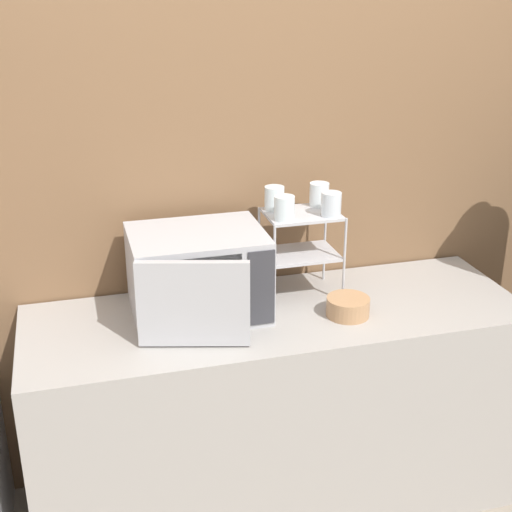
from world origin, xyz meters
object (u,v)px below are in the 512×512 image
glass_back_right (319,194)px  glass_back_left (274,198)px  dish_rack (301,236)px  bowl (348,307)px  glass_front_right (331,204)px  microwave (198,275)px  glass_front_left (284,208)px

glass_back_right → glass_back_left: 0.19m
dish_rack → bowl: size_ratio=2.11×
glass_back_right → glass_front_right: (0.00, -0.13, 0.00)m
glass_back_right → bowl: size_ratio=0.57×
dish_rack → glass_back_right: 0.19m
microwave → glass_back_left: 0.44m
dish_rack → bowl: dish_rack is taller
glass_front_left → bowl: (0.21, -0.18, -0.36)m
glass_front_right → glass_back_right: bearing=90.3°
glass_front_left → glass_back_right: same height
dish_rack → glass_back_left: (-0.09, 0.07, 0.15)m
glass_back_left → bowl: (0.21, -0.31, -0.36)m
dish_rack → glass_back_right: size_ratio=3.73×
dish_rack → glass_front_left: (-0.09, -0.06, 0.15)m
glass_back_right → glass_back_left: size_ratio=1.00×
glass_back_right → glass_back_left: same height
glass_front_left → glass_back_left: (-0.00, 0.13, 0.00)m
dish_rack → glass_back_right: bearing=35.2°
dish_rack → glass_front_right: bearing=-33.9°
glass_back_left → bowl: glass_back_left is taller
dish_rack → bowl: bearing=-64.7°
glass_front_left → glass_back_right: size_ratio=1.00×
glass_front_left → microwave: bearing=-177.7°
dish_rack → bowl: 0.34m
dish_rack → glass_front_left: glass_front_left is taller
glass_front_right → glass_back_left: same height
microwave → glass_back_right: bearing=15.0°
glass_front_left → bowl: bearing=-40.8°
microwave → glass_front_right: bearing=1.2°
microwave → glass_back_right: size_ratio=5.52×
glass_front_left → glass_back_left: 0.13m
glass_front_left → glass_back_right: 0.23m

